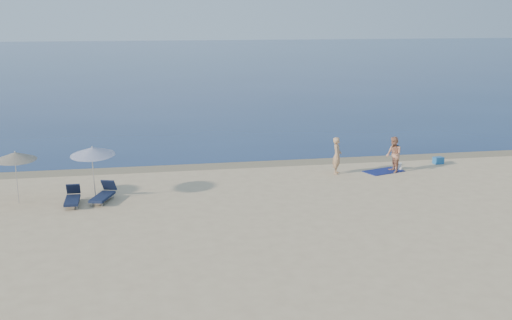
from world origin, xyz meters
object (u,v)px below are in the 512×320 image
(person_right, at_px, (394,155))
(blue_cooler, at_px, (438,160))
(umbrella_near, at_px, (93,151))
(person_left, at_px, (337,156))

(person_right, bearing_deg, blue_cooler, 112.85)
(person_right, xyz_separation_m, umbrella_near, (-13.97, -2.10, 1.18))
(blue_cooler, height_order, umbrella_near, umbrella_near)
(person_left, xyz_separation_m, umbrella_near, (-11.19, -2.34, 1.16))
(person_right, distance_m, umbrella_near, 14.18)
(person_left, height_order, blue_cooler, person_left)
(person_left, height_order, person_right, person_left)
(blue_cooler, bearing_deg, person_right, -167.54)
(umbrella_near, bearing_deg, person_right, 25.34)
(person_left, bearing_deg, blue_cooler, -57.34)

